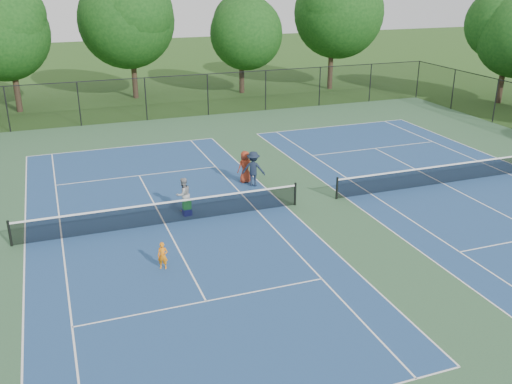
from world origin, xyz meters
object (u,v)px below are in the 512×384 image
object	(u,v)px
tree_back_b	(130,15)
ball_hopper	(187,205)
tree_back_d	(333,9)
tree_side_e	(510,28)
tree_back_a	(8,29)
ball_crate	(187,212)
child_player	(163,256)
tree_back_c	(241,27)
bystander_b	(253,169)
instructor	(183,194)
bystander_c	(245,167)

from	to	relation	value
tree_back_b	ball_hopper	bearing A→B (deg)	-94.27
tree_back_d	tree_side_e	xyz separation A→B (m)	(10.00, -10.00, -1.02)
tree_back_a	tree_back_b	distance (m)	9.24
tree_back_a	ball_crate	distance (m)	25.19
ball_crate	tree_back_a	bearing A→B (deg)	106.86
tree_back_a	child_player	distance (m)	28.78
tree_side_e	tree_back_c	bearing A→B (deg)	148.57
tree_back_a	bystander_b	xyz separation A→B (m)	(11.05, -21.00, -5.16)
tree_side_e	ball_hopper	distance (m)	32.31
child_player	instructor	world-z (taller)	instructor
instructor	bystander_b	distance (m)	4.37
tree_back_b	child_player	xyz separation A→B (m)	(-3.83, -29.77, -6.09)
child_player	ball_crate	distance (m)	4.75
tree_back_b	ball_hopper	world-z (taller)	tree_back_b
ball_hopper	instructor	bearing A→B (deg)	90.02
tree_back_a	bystander_b	distance (m)	24.29
tree_back_c	child_player	bearing A→B (deg)	-114.04
ball_crate	bystander_b	bearing A→B (deg)	31.70
child_player	bystander_b	distance (m)	8.97
ball_crate	ball_hopper	world-z (taller)	ball_hopper
bystander_b	bystander_c	distance (m)	0.66
instructor	ball_crate	bearing A→B (deg)	68.05
tree_back_c	tree_back_d	bearing A→B (deg)	-7.13
tree_back_a	ball_hopper	world-z (taller)	tree_back_a
bystander_c	tree_back_a	bearing A→B (deg)	-72.60
tree_back_d	bystander_b	distance (m)	26.46
instructor	ball_crate	xyz separation A→B (m)	(0.00, -0.57, -0.61)
tree_back_b	bystander_b	bearing A→B (deg)	-84.92
tree_back_d	ball_crate	bearing A→B (deg)	-128.88
tree_back_b	tree_back_d	distance (m)	17.12
tree_back_d	instructor	distance (m)	30.28
tree_back_d	tree_back_b	bearing A→B (deg)	173.29
tree_back_d	ball_hopper	xyz separation A→B (m)	(-18.90, -23.44, -6.33)
tree_back_a	tree_back_c	bearing A→B (deg)	3.18
tree_back_a	bystander_b	bearing A→B (deg)	-62.26
instructor	tree_side_e	bearing A→B (deg)	-177.97
ball_crate	tree_back_b	bearing A→B (deg)	85.73
ball_hopper	tree_back_b	bearing A→B (deg)	85.73
tree_side_e	bystander_c	distance (m)	27.68
tree_back_c	bystander_c	distance (m)	23.03
tree_back_c	tree_back_d	xyz separation A→B (m)	(8.00, -1.00, 1.34)
tree_back_a	ball_crate	size ratio (longest dim) A/B	25.42
tree_back_d	ball_crate	size ratio (longest dim) A/B	28.79
bystander_b	ball_crate	world-z (taller)	bystander_b
tree_back_c	tree_back_b	bearing A→B (deg)	173.66
bystander_c	ball_hopper	world-z (taller)	bystander_c
tree_back_b	bystander_c	size ratio (longest dim) A/B	6.20
bystander_b	tree_back_a	bearing A→B (deg)	-31.90
tree_back_a	bystander_b	world-z (taller)	tree_back_a
bystander_b	ball_crate	bearing A→B (deg)	62.06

